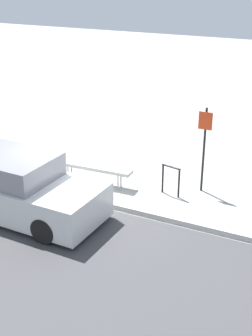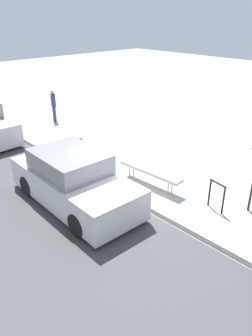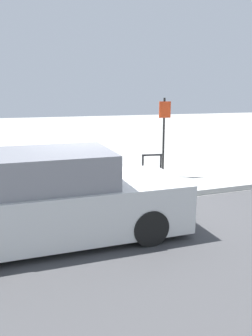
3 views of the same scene
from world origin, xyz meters
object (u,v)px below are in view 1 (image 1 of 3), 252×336
at_px(bench, 94,167).
at_px(sign_post, 204,142).
at_px(parked_car_near, 19,188).
at_px(bike_rack, 171,177).

relative_size(bench, sign_post, 0.96).
bearing_deg(parked_car_near, bench, 73.14).
height_order(bike_rack, sign_post, sign_post).
height_order(sign_post, parked_car_near, sign_post).
bearing_deg(bike_rack, sign_post, 43.16).
bearing_deg(parked_car_near, sign_post, 43.25).
xyz_separation_m(bench, sign_post, (2.80, 0.90, 0.90)).
bearing_deg(bench, sign_post, 14.77).
distance_m(bench, bike_rack, 2.17).
height_order(bench, bike_rack, bike_rack).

